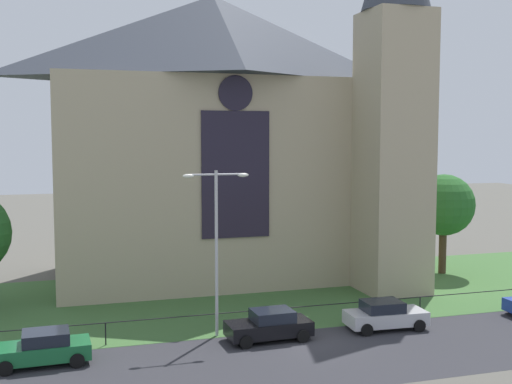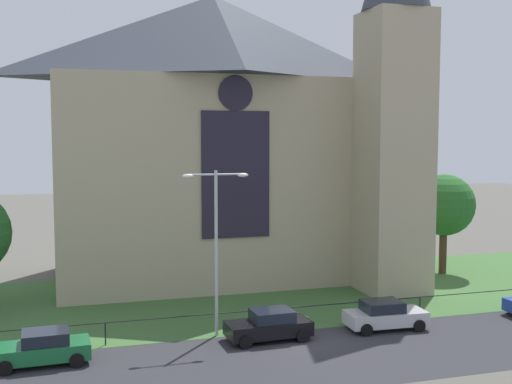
# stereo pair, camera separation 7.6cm
# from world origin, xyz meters

# --- Properties ---
(ground) EXTENTS (160.00, 160.00, 0.00)m
(ground) POSITION_xyz_m (0.00, 10.00, 0.00)
(ground) COLOR #56544C
(road_asphalt) EXTENTS (120.00, 8.00, 0.01)m
(road_asphalt) POSITION_xyz_m (0.00, -2.00, 0.00)
(road_asphalt) COLOR #2D2D33
(road_asphalt) RESTS_ON ground
(grass_verge) EXTENTS (120.00, 20.00, 0.01)m
(grass_verge) POSITION_xyz_m (0.00, 8.00, 0.00)
(grass_verge) COLOR #3D6633
(grass_verge) RESTS_ON ground
(church_building) EXTENTS (23.20, 16.20, 26.00)m
(church_building) POSITION_xyz_m (-0.31, 15.71, 10.27)
(church_building) COLOR tan
(church_building) RESTS_ON ground
(iron_railing) EXTENTS (34.61, 0.07, 1.13)m
(iron_railing) POSITION_xyz_m (-1.08, 2.50, 0.98)
(iron_railing) COLOR black
(iron_railing) RESTS_ON ground
(tree_right_far) EXTENTS (4.52, 4.52, 7.35)m
(tree_right_far) POSITION_xyz_m (15.27, 12.16, 5.05)
(tree_right_far) COLOR #423021
(tree_right_far) RESTS_ON ground
(streetlamp_near) EXTENTS (3.37, 0.26, 8.41)m
(streetlamp_near) POSITION_xyz_m (-4.21, 2.40, 5.33)
(streetlamp_near) COLOR #B2B2B7
(streetlamp_near) RESTS_ON ground
(parked_car_green) EXTENTS (4.26, 2.14, 1.51)m
(parked_car_green) POSITION_xyz_m (-12.57, 0.58, 0.74)
(parked_car_green) COLOR #196033
(parked_car_green) RESTS_ON ground
(parked_car_black) EXTENTS (4.26, 2.14, 1.51)m
(parked_car_black) POSITION_xyz_m (-1.87, 0.95, 0.74)
(parked_car_black) COLOR black
(parked_car_black) RESTS_ON ground
(parked_car_silver) EXTENTS (4.28, 2.19, 1.51)m
(parked_car_silver) POSITION_xyz_m (4.51, 0.94, 0.74)
(parked_car_silver) COLOR #B7B7BC
(parked_car_silver) RESTS_ON ground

